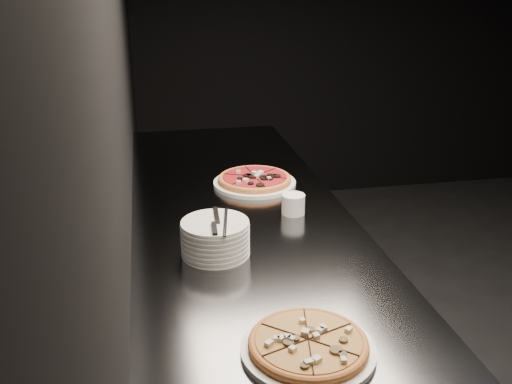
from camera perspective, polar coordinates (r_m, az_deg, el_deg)
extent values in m
cube|color=black|center=(1.74, -13.60, 10.71)|extent=(0.02, 5.00, 2.80)
cube|color=black|center=(4.87, 19.60, 16.52)|extent=(5.00, 0.02, 2.80)
cube|color=#5A5B61|center=(2.14, -1.08, -14.51)|extent=(0.70, 2.40, 0.90)
cube|color=#5A5B61|center=(1.91, -1.17, -3.23)|extent=(0.74, 2.44, 0.02)
cylinder|color=white|center=(1.30, 5.22, -15.44)|extent=(0.30, 0.30, 0.01)
cylinder|color=#E18843|center=(1.29, 5.24, -14.99)|extent=(0.33, 0.33, 0.01)
torus|color=#E18843|center=(1.29, 5.25, -14.79)|extent=(0.34, 0.34, 0.02)
cylinder|color=#FEBA54|center=(1.28, 5.25, -14.62)|extent=(0.29, 0.29, 0.01)
cylinder|color=white|center=(2.22, -0.14, 0.89)|extent=(0.32, 0.32, 0.02)
cylinder|color=#E18843|center=(2.22, -0.14, 1.22)|extent=(0.37, 0.37, 0.01)
torus|color=#E18843|center=(2.22, -0.14, 1.36)|extent=(0.37, 0.37, 0.02)
cylinder|color=#AD1922|center=(2.22, -0.14, 1.49)|extent=(0.33, 0.33, 0.01)
cylinder|color=white|center=(1.69, -4.05, -5.96)|extent=(0.20, 0.20, 0.01)
cylinder|color=white|center=(1.69, -4.07, -5.51)|extent=(0.20, 0.20, 0.01)
cylinder|color=white|center=(1.68, -4.08, -5.06)|extent=(0.20, 0.20, 0.01)
cylinder|color=white|center=(1.68, -4.09, -4.60)|extent=(0.20, 0.20, 0.01)
cylinder|color=white|center=(1.67, -4.11, -4.14)|extent=(0.20, 0.20, 0.01)
cylinder|color=white|center=(1.66, -4.12, -3.67)|extent=(0.20, 0.20, 0.01)
cylinder|color=white|center=(1.66, -4.13, -3.21)|extent=(0.20, 0.20, 0.01)
cube|color=silver|center=(1.69, -3.98, -2.36)|extent=(0.02, 0.13, 0.00)
cube|color=black|center=(1.60, -4.18, -3.65)|extent=(0.02, 0.08, 0.01)
cube|color=silver|center=(1.65, -3.07, -2.98)|extent=(0.08, 0.19, 0.00)
cylinder|color=white|center=(1.96, 3.75, -1.22)|extent=(0.08, 0.08, 0.07)
cylinder|color=black|center=(1.95, 3.77, -0.49)|extent=(0.06, 0.06, 0.01)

